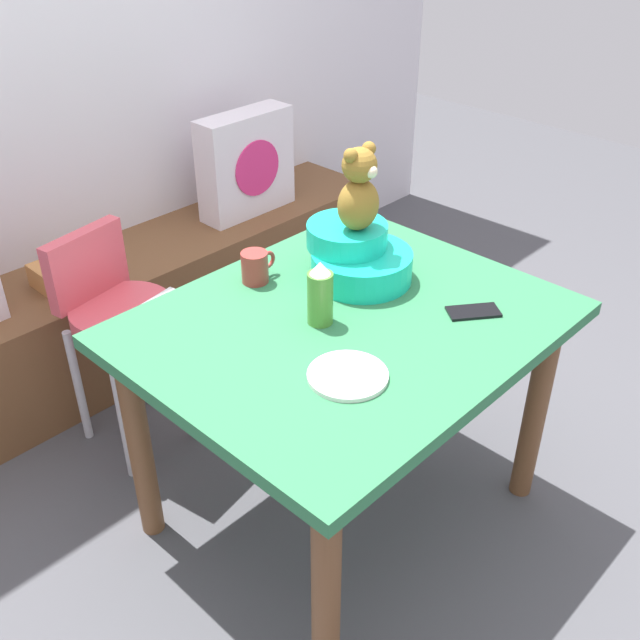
{
  "coord_description": "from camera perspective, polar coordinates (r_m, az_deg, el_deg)",
  "views": [
    {
      "loc": [
        -1.28,
        -1.13,
        1.84
      ],
      "look_at": [
        0.0,
        0.1,
        0.69
      ],
      "focal_mm": 41.45,
      "sensor_mm": 36.0,
      "label": 1
    }
  ],
  "objects": [
    {
      "name": "back_wall",
      "position": [
        2.96,
        -21.14,
        20.45
      ],
      "size": [
        4.4,
        0.1,
        2.6
      ],
      "primitive_type": "cube",
      "color": "silver",
      "rests_on": "ground_plane"
    },
    {
      "name": "dinner_plate_near",
      "position": [
        1.8,
        2.15,
        -4.3
      ],
      "size": [
        0.2,
        0.2,
        0.01
      ],
      "primitive_type": "cylinder",
      "color": "white",
      "rests_on": "dining_table"
    },
    {
      "name": "pillow_floral_right",
      "position": [
        3.25,
        -5.73,
        11.9
      ],
      "size": [
        0.44,
        0.15,
        0.44
      ],
      "color": "silver",
      "rests_on": "window_bench"
    },
    {
      "name": "window_bench",
      "position": [
        3.12,
        -14.98,
        0.63
      ],
      "size": [
        2.6,
        0.44,
        0.46
      ],
      "primitive_type": "cube",
      "color": "brown",
      "rests_on": "ground_plane"
    },
    {
      "name": "infant_seat_teal",
      "position": [
        2.19,
        2.85,
        4.98
      ],
      "size": [
        0.3,
        0.33,
        0.16
      ],
      "color": "#18CAAC",
      "rests_on": "dining_table"
    },
    {
      "name": "dining_table",
      "position": [
        2.09,
        1.98,
        -2.42
      ],
      "size": [
        1.13,
        0.94,
        0.74
      ],
      "color": "#2D7247",
      "rests_on": "ground_plane"
    },
    {
      "name": "cell_phone",
      "position": [
        2.09,
        11.76,
        0.63
      ],
      "size": [
        0.16,
        0.14,
        0.01
      ],
      "primitive_type": "cube",
      "rotation": [
        0.0,
        0.0,
        0.92
      ],
      "color": "black",
      "rests_on": "dining_table"
    },
    {
      "name": "ketchup_bottle",
      "position": [
        1.96,
        0.02,
        1.99
      ],
      "size": [
        0.07,
        0.07,
        0.18
      ],
      "color": "#4C8C33",
      "rests_on": "dining_table"
    },
    {
      "name": "book_stack",
      "position": [
        2.9,
        -19.35,
        3.51
      ],
      "size": [
        0.2,
        0.14,
        0.09
      ],
      "primitive_type": "cube",
      "color": "#C27E42",
      "rests_on": "window_bench"
    },
    {
      "name": "teddy_bear",
      "position": [
        2.1,
        3.02,
        9.95
      ],
      "size": [
        0.13,
        0.12,
        0.25
      ],
      "color": "olive",
      "rests_on": "infant_seat_teal"
    },
    {
      "name": "ground_plane",
      "position": [
        2.51,
        1.7,
        -14.26
      ],
      "size": [
        8.0,
        8.0,
        0.0
      ],
      "primitive_type": "plane",
      "color": "#4C4C51"
    },
    {
      "name": "coffee_mug",
      "position": [
        2.19,
        -5.0,
        4.11
      ],
      "size": [
        0.12,
        0.08,
        0.09
      ],
      "color": "#9E332D",
      "rests_on": "dining_table"
    },
    {
      "name": "highchair",
      "position": [
        2.54,
        -15.19,
        0.38
      ],
      "size": [
        0.38,
        0.49,
        0.79
      ],
      "color": "#D84C59",
      "rests_on": "ground_plane"
    }
  ]
}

